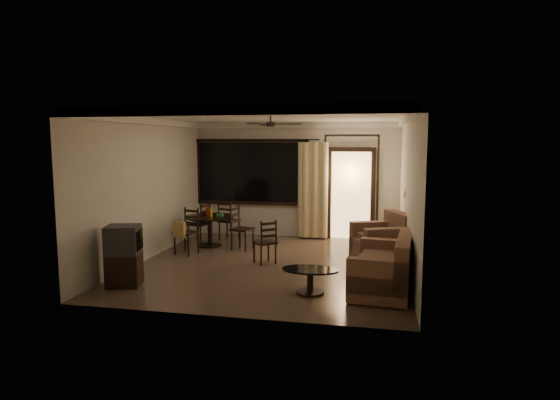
% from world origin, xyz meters
% --- Properties ---
extents(ground, '(5.50, 5.50, 0.00)m').
position_xyz_m(ground, '(0.00, 0.00, 0.00)').
color(ground, '#7F6651').
rests_on(ground, ground).
extents(room_shell, '(5.50, 6.70, 5.50)m').
position_xyz_m(room_shell, '(0.59, 1.77, 1.83)').
color(room_shell, beige).
rests_on(room_shell, ground).
extents(dining_table, '(1.09, 1.09, 0.90)m').
position_xyz_m(dining_table, '(-1.70, 1.31, 0.54)').
color(dining_table, black).
rests_on(dining_table, ground).
extents(dining_chair_west, '(0.51, 0.51, 0.95)m').
position_xyz_m(dining_chair_west, '(-2.04, 1.53, 0.28)').
color(dining_chair_west, black).
rests_on(dining_chair_west, ground).
extents(dining_chair_east, '(0.51, 0.51, 0.95)m').
position_xyz_m(dining_chair_east, '(-0.89, 1.10, 0.28)').
color(dining_chair_east, black).
rests_on(dining_chair_east, ground).
extents(dining_chair_south, '(0.51, 0.55, 0.95)m').
position_xyz_m(dining_chair_south, '(-1.92, 0.48, 0.31)').
color(dining_chair_south, black).
rests_on(dining_chair_south, ground).
extents(dining_chair_north, '(0.51, 0.51, 0.95)m').
position_xyz_m(dining_chair_north, '(-1.50, 2.07, 0.28)').
color(dining_chair_north, black).
rests_on(dining_chair_north, ground).
extents(tv_cabinet, '(0.62, 0.58, 0.99)m').
position_xyz_m(tv_cabinet, '(-2.05, -1.76, 0.50)').
color(tv_cabinet, black).
rests_on(tv_cabinet, ground).
extents(sofa, '(1.03, 1.71, 0.87)m').
position_xyz_m(sofa, '(2.11, -1.21, 0.35)').
color(sofa, '#482821').
rests_on(sofa, ground).
extents(armchair, '(1.25, 1.25, 0.96)m').
position_xyz_m(armchair, '(2.11, 0.57, 0.40)').
color(armchair, '#482821').
rests_on(armchair, ground).
extents(coffee_table, '(0.88, 0.53, 0.39)m').
position_xyz_m(coffee_table, '(0.97, -1.54, 0.26)').
color(coffee_table, black).
rests_on(coffee_table, ground).
extents(side_chair, '(0.54, 0.54, 0.86)m').
position_xyz_m(side_chair, '(-0.13, 0.07, 0.26)').
color(side_chair, black).
rests_on(side_chair, ground).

